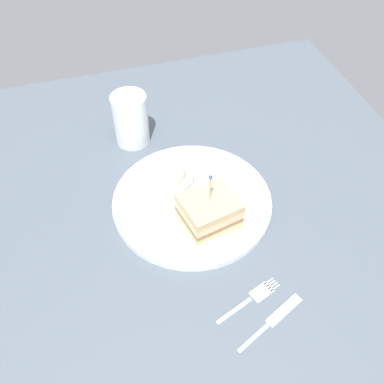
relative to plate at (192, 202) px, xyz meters
The scene contains 7 objects.
ground_plane 1.68cm from the plate, ahead, with size 96.78×96.78×2.00cm, color #4C5660.
plate is the anchor object (origin of this frame).
sandwich_half_center 6.62cm from the plate, 75.44° to the right, with size 10.70×9.93×11.30cm.
coleslaw_bowl 6.53cm from the plate, 125.12° to the left, with size 9.42×9.42×6.78cm.
drink_glass 22.41cm from the plate, 108.10° to the left, with size 7.19×7.19×11.11cm.
fork 21.69cm from the plate, 79.30° to the right, with size 11.46×5.09×0.35cm.
knife 26.22cm from the plate, 78.40° to the right, with size 12.66×6.46×0.35cm.
Camera 1 is at (-15.35, -51.02, 62.79)cm, focal length 41.24 mm.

